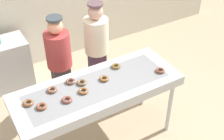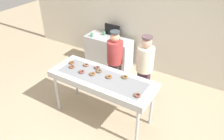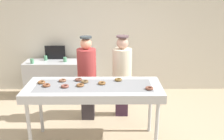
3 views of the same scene
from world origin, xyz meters
The scene contains 19 objects.
back_wall centered at (0.00, 2.31, 1.41)m, with size 8.00×0.12×2.82m, color silver.
fryer_conveyor centered at (0.00, 0.00, 0.92)m, with size 2.09×0.79×1.00m.
chocolate_donut_0 centered at (-0.20, -0.02, 1.01)m, with size 0.12×0.12×0.03m, color brown.
chocolate_donut_1 centered at (-0.51, 0.18, 1.01)m, with size 0.12×0.12×0.03m, color brown.
chocolate_donut_2 centered at (0.13, 0.06, 1.01)m, with size 0.12×0.12×0.03m, color brown.
chocolate_donut_3 centered at (-0.15, 0.13, 1.01)m, with size 0.12×0.12×0.03m, color brown.
chocolate_donut_4 centered at (0.83, -0.16, 1.01)m, with size 0.12×0.12×0.03m, color brown.
chocolate_donut_5 centered at (-0.82, 0.10, 1.01)m, with size 0.12×0.12×0.03m, color brown.
chocolate_donut_6 centered at (0.39, 0.21, 1.01)m, with size 0.12×0.12×0.03m, color brown.
chocolate_donut_7 centered at (-0.71, -0.03, 1.01)m, with size 0.12×0.12×0.03m, color brown.
chocolate_donut_8 centered at (-0.43, -0.07, 1.01)m, with size 0.12×0.12×0.03m, color brown.
chocolate_donut_9 centered at (-0.26, 0.22, 1.01)m, with size 0.12×0.12×0.03m, color brown.
worker_baker centered at (-0.17, 0.79, 0.92)m, with size 0.35×0.35×1.61m.
worker_assistant centered at (0.48, 0.93, 0.92)m, with size 0.36×0.36×1.60m.
prep_counter centered at (-1.03, 1.86, 0.42)m, with size 1.33×0.52×0.84m, color #B7BABF.
paper_cup_0 centered at (-1.47, 1.71, 0.89)m, with size 0.08×0.08×0.10m, color #4C8C66.
paper_cup_1 centered at (-0.77, 1.84, 0.89)m, with size 0.08×0.08×0.10m, color #4C8C66.
paper_cup_2 centered at (-1.24, 1.98, 0.89)m, with size 0.08×0.08×0.10m, color #4C8C66.
menu_display centered at (-1.03, 2.07, 1.00)m, with size 0.47×0.04×0.32m, color black.
Camera 3 is at (0.26, -3.50, 2.39)m, focal length 39.38 mm.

